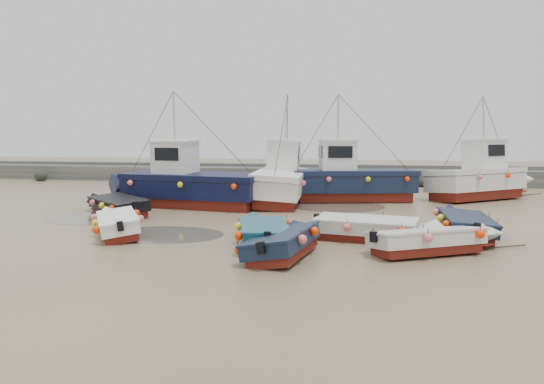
{
  "coord_description": "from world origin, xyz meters",
  "views": [
    {
      "loc": [
        3.83,
        -20.24,
        4.04
      ],
      "look_at": [
        -0.49,
        2.89,
        1.4
      ],
      "focal_mm": 35.0,
      "sensor_mm": 36.0,
      "label": 1
    }
  ],
  "objects": [
    {
      "name": "ground",
      "position": [
        0.0,
        0.0,
        0.0
      ],
      "size": [
        120.0,
        120.0,
        0.0
      ],
      "primitive_type": "plane",
      "color": "#8E775B",
      "rests_on": "ground"
    },
    {
      "name": "seawall",
      "position": [
        0.05,
        21.99,
        0.63
      ],
      "size": [
        60.0,
        4.92,
        1.5
      ],
      "color": "slate",
      "rests_on": "ground"
    },
    {
      "name": "puddle_a",
      "position": [
        -4.2,
        -0.57,
        0.0
      ],
      "size": [
        4.81,
        4.81,
        0.01
      ],
      "primitive_type": "cylinder",
      "color": "#575146",
      "rests_on": "ground"
    },
    {
      "name": "puddle_b",
      "position": [
        3.62,
        3.37,
        0.0
      ],
      "size": [
        3.3,
        3.3,
        0.01
      ],
      "primitive_type": "cylinder",
      "color": "#575146",
      "rests_on": "ground"
    },
    {
      "name": "puddle_c",
      "position": [
        -9.13,
        2.56,
        0.0
      ],
      "size": [
        4.53,
        4.53,
        0.01
      ],
      "primitive_type": "cylinder",
      "color": "#575146",
      "rests_on": "ground"
    },
    {
      "name": "puddle_d",
      "position": [
        2.06,
        8.84,
        0.0
      ],
      "size": [
        5.19,
        5.19,
        0.01
      ],
      "primitive_type": "cylinder",
      "color": "#575146",
      "rests_on": "ground"
    },
    {
      "name": "dinghy_0",
      "position": [
        -6.05,
        -0.8,
        0.54
      ],
      "size": [
        3.71,
        5.65,
        1.43
      ],
      "rotation": [
        0.0,
        0.0,
        0.53
      ],
      "color": "maroon",
      "rests_on": "ground"
    },
    {
      "name": "dinghy_1",
      "position": [
        1.2,
        -3.23,
        0.55
      ],
      "size": [
        2.45,
        5.97,
        1.43
      ],
      "rotation": [
        0.0,
        0.0,
        -0.16
      ],
      "color": "maroon",
      "rests_on": "ground"
    },
    {
      "name": "dinghy_2",
      "position": [
        0.05,
        -1.75,
        0.55
      ],
      "size": [
        2.6,
        5.73,
        1.43
      ],
      "rotation": [
        0.0,
        0.0,
        0.25
      ],
      "color": "maroon",
      "rests_on": "ground"
    },
    {
      "name": "dinghy_3",
      "position": [
        6.04,
        -2.14,
        0.54
      ],
      "size": [
        5.68,
        3.64,
        1.43
      ],
      "rotation": [
        0.0,
        0.0,
        -1.06
      ],
      "color": "maroon",
      "rests_on": "ground"
    },
    {
      "name": "dinghy_4",
      "position": [
        -8.62,
        4.08,
        0.54
      ],
      "size": [
        5.35,
        4.96,
        1.43
      ],
      "rotation": [
        0.0,
        0.0,
        0.84
      ],
      "color": "maroon",
      "rests_on": "ground"
    },
    {
      "name": "dinghy_5",
      "position": [
        4.06,
        -0.28,
        0.55
      ],
      "size": [
        6.04,
        2.75,
        1.43
      ],
      "rotation": [
        0.0,
        0.0,
        -1.76
      ],
      "color": "maroon",
      "rests_on": "ground"
    },
    {
      "name": "dinghy_6",
      "position": [
        7.49,
        1.51,
        0.54
      ],
      "size": [
        2.23,
        6.29,
        1.43
      ],
      "rotation": [
        0.0,
        0.0,
        0.0
      ],
      "color": "maroon",
      "rests_on": "ground"
    },
    {
      "name": "cabin_boat_0",
      "position": [
        -6.26,
        7.24,
        1.31
      ],
      "size": [
        10.94,
        4.03,
        6.22
      ],
      "rotation": [
        0.0,
        0.0,
        1.43
      ],
      "color": "maroon",
      "rests_on": "ground"
    },
    {
      "name": "cabin_boat_1",
      "position": [
        -1.35,
        10.18,
        1.32
      ],
      "size": [
        3.35,
        10.72,
        6.22
      ],
      "rotation": [
        0.0,
        0.0,
        0.07
      ],
      "color": "maroon",
      "rests_on": "ground"
    },
    {
      "name": "cabin_boat_2",
      "position": [
        2.24,
        11.17,
        1.33
      ],
      "size": [
        10.33,
        4.41,
        6.22
      ],
      "rotation": [
        0.0,
        0.0,
        1.8
      ],
      "color": "maroon",
      "rests_on": "ground"
    },
    {
      "name": "cabin_boat_3",
      "position": [
        10.6,
        13.6,
        1.38
      ],
      "size": [
        7.98,
        6.72,
        6.22
      ],
      "rotation": [
        0.0,
        0.0,
        -0.9
      ],
      "color": "maroon",
      "rests_on": "ground"
    },
    {
      "name": "person",
      "position": [
        -5.47,
        7.35,
        0.0
      ],
      "size": [
        0.63,
        0.43,
        1.66
      ],
      "primitive_type": "imported",
      "rotation": [
        0.0,
        0.0,
        3.19
      ],
      "color": "#1B1F3B",
      "rests_on": "ground"
    }
  ]
}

